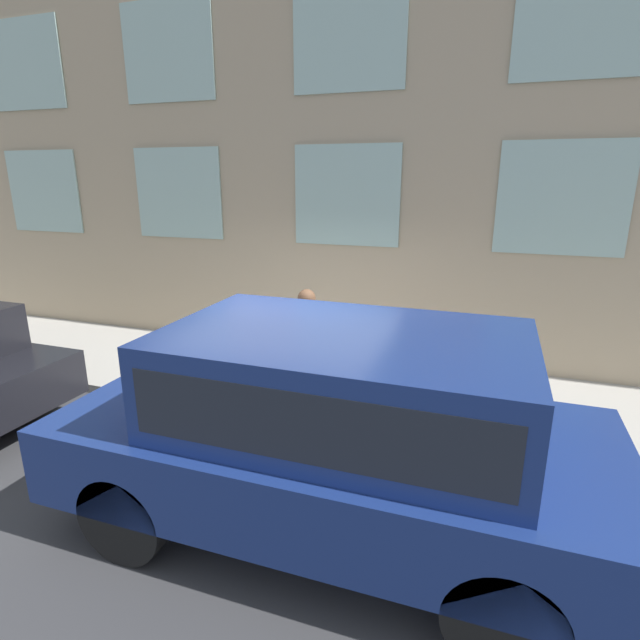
% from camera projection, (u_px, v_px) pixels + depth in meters
% --- Properties ---
extents(ground_plane, '(80.00, 80.00, 0.00)m').
position_uv_depth(ground_plane, '(286.00, 427.00, 6.32)').
color(ground_plane, '#38383A').
extents(sidewalk, '(2.57, 60.00, 0.13)m').
position_uv_depth(sidewalk, '(320.00, 384.00, 7.47)').
color(sidewalk, '#B2ADA3').
rests_on(sidewalk, ground_plane).
extents(building_facade, '(0.33, 40.00, 7.21)m').
position_uv_depth(building_facade, '(350.00, 139.00, 7.77)').
color(building_facade, tan).
rests_on(building_facade, ground_plane).
extents(fire_hydrant, '(0.30, 0.42, 0.70)m').
position_uv_depth(fire_hydrant, '(334.00, 383.00, 6.44)').
color(fire_hydrant, gray).
rests_on(fire_hydrant, sidewalk).
extents(person, '(0.36, 0.24, 1.50)m').
position_uv_depth(person, '(307.00, 333.00, 6.72)').
color(person, '#998466').
rests_on(person, sidewalk).
extents(parked_truck_navy_near, '(2.07, 4.70, 1.86)m').
position_uv_depth(parked_truck_navy_near, '(337.00, 420.00, 4.23)').
color(parked_truck_navy_near, black).
rests_on(parked_truck_navy_near, ground_plane).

